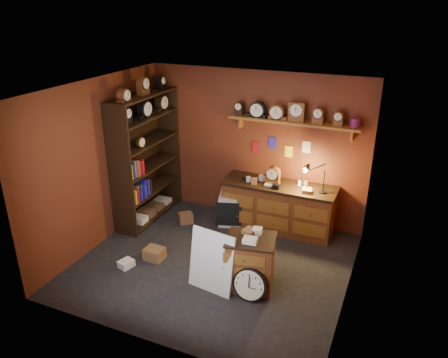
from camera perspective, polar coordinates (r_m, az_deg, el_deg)
floor at (r=6.89m, az=-1.39°, el=-10.98°), size 4.00×4.00×0.00m
room_shell at (r=6.18m, az=-0.74°, el=2.84°), size 4.02×3.62×2.71m
shelving_unit at (r=7.90m, az=-10.34°, el=3.40°), size 0.47×1.60×2.58m
workbench at (r=7.68m, az=7.10°, el=-3.28°), size 1.97×0.66×1.36m
low_cabinet at (r=6.21m, az=3.46°, el=-10.57°), size 0.77×0.69×0.85m
big_round_clock at (r=6.06m, az=3.39°, el=-13.60°), size 0.48×0.16×0.48m
white_panel at (r=6.39m, az=-1.62°, el=-14.02°), size 0.70×0.29×0.90m
mini_fridge at (r=7.93m, az=1.40°, el=-3.79°), size 0.67×0.69×0.56m
floor_box_a at (r=7.04m, az=-9.07°, el=-9.60°), size 0.30×0.26×0.18m
floor_box_b at (r=6.95m, az=-12.66°, el=-10.74°), size 0.23×0.26×0.11m
floor_box_c at (r=8.01m, az=-5.01°, el=-5.09°), size 0.32×0.31×0.18m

